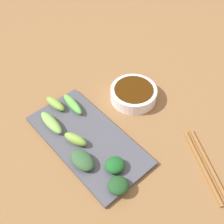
% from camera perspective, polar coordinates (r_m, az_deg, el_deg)
% --- Properties ---
extents(tabletop, '(2.10, 2.10, 0.02)m').
position_cam_1_polar(tabletop, '(0.88, -0.61, -1.65)').
color(tabletop, brown).
rests_on(tabletop, ground).
extents(sauce_bowl, '(0.15, 0.15, 0.04)m').
position_cam_1_polar(sauce_bowl, '(0.92, 4.29, 3.68)').
color(sauce_bowl, white).
rests_on(sauce_bowl, tabletop).
extents(serving_plate, '(0.18, 0.37, 0.01)m').
position_cam_1_polar(serving_plate, '(0.82, -4.80, -5.53)').
color(serving_plate, '#484A55').
rests_on(serving_plate, tabletop).
extents(broccoli_stalk_0, '(0.03, 0.10, 0.03)m').
position_cam_1_polar(broccoli_stalk_0, '(0.85, -11.96, -2.08)').
color(broccoli_stalk_0, '#78B14F').
rests_on(broccoli_stalk_0, serving_plate).
extents(broccoli_stalk_1, '(0.05, 0.08, 0.03)m').
position_cam_1_polar(broccoli_stalk_1, '(0.80, -7.25, -5.41)').
color(broccoli_stalk_1, '#77A13E').
rests_on(broccoli_stalk_1, serving_plate).
extents(broccoli_leafy_2, '(0.06, 0.06, 0.03)m').
position_cam_1_polar(broccoli_leafy_2, '(0.75, 0.60, -10.50)').
color(broccoli_leafy_2, '#185822').
rests_on(broccoli_leafy_2, serving_plate).
extents(broccoli_stalk_3, '(0.04, 0.08, 0.03)m').
position_cam_1_polar(broccoli_stalk_3, '(0.90, -11.17, 1.61)').
color(broccoli_stalk_3, '#79A33F').
rests_on(broccoli_stalk_3, serving_plate).
extents(broccoli_leafy_4, '(0.05, 0.08, 0.03)m').
position_cam_1_polar(broccoli_leafy_4, '(0.76, -5.85, -9.51)').
color(broccoli_leafy_4, '#2F5732').
rests_on(broccoli_leafy_4, serving_plate).
extents(broccoli_stalk_5, '(0.03, 0.10, 0.03)m').
position_cam_1_polar(broccoli_stalk_5, '(0.89, -7.81, 1.54)').
color(broccoli_stalk_5, '#5DBA47').
rests_on(broccoli_stalk_5, serving_plate).
extents(broccoli_leafy_6, '(0.07, 0.06, 0.03)m').
position_cam_1_polar(broccoli_leafy_6, '(0.73, 1.26, -14.36)').
color(broccoli_leafy_6, '#1C4621').
rests_on(broccoli_leafy_6, serving_plate).
extents(chopsticks, '(0.13, 0.22, 0.01)m').
position_cam_1_polar(chopsticks, '(0.82, 17.95, -10.00)').
color(chopsticks, olive).
rests_on(chopsticks, tabletop).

